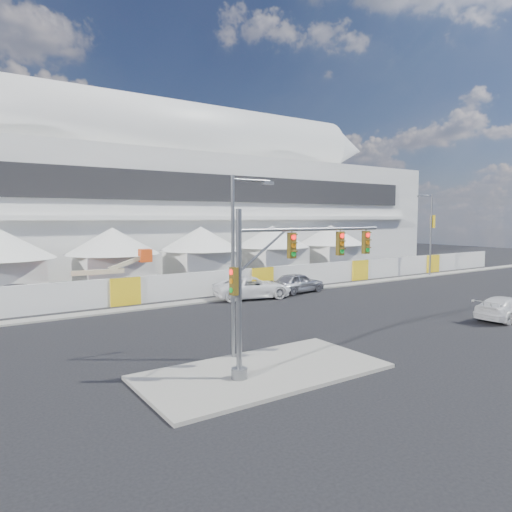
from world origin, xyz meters
TOP-DOWN VIEW (x-y plane):
  - ground at (0.00, 0.00)m, footprint 160.00×160.00m
  - median_island at (-6.00, -3.00)m, footprint 10.00×5.00m
  - far_curb at (20.00, 12.50)m, footprint 80.00×1.20m
  - stadium at (8.71, 41.50)m, footprint 80.00×24.80m
  - tent_row at (0.50, 24.00)m, footprint 53.40×8.40m
  - hoarding_fence at (6.00, 14.50)m, footprint 70.00×0.25m
  - scaffold_tower at (46.00, 36.00)m, footprint 4.40×4.40m
  - sedan_silver at (7.76, 11.77)m, footprint 2.49×5.17m
  - pickup_curb at (3.18, 11.69)m, footprint 4.11×6.61m
  - pickup_near at (12.06, -3.37)m, footprint 2.04×4.97m
  - lot_car_a at (17.52, 18.17)m, footprint 3.55×3.81m
  - lot_car_b at (28.45, 16.79)m, footprint 2.71×4.11m
  - lot_car_c at (-12.07, 19.69)m, footprint 4.01×5.08m
  - traffic_mast at (-5.54, -3.31)m, footprint 7.80×0.63m
  - streetlight_median at (-5.91, -0.83)m, footprint 2.20×0.22m
  - streetlight_curb at (26.63, 12.50)m, footprint 2.62×0.59m
  - boom_lift at (-7.36, 18.47)m, footprint 7.40×1.94m

SIDE VIEW (x-z plane):
  - ground at x=0.00m, z-range 0.00..0.00m
  - far_curb at x=20.00m, z-range 0.00..0.12m
  - median_island at x=-6.00m, z-range 0.00..0.15m
  - lot_car_a at x=17.52m, z-range 0.00..1.27m
  - lot_car_b at x=28.45m, z-range 0.00..1.30m
  - lot_car_c at x=-12.07m, z-range 0.00..1.38m
  - pickup_near at x=12.06m, z-range 0.00..1.44m
  - sedan_silver at x=7.76m, z-range 0.00..1.70m
  - pickup_curb at x=3.18m, z-range 0.00..1.71m
  - hoarding_fence at x=6.00m, z-range 0.00..2.00m
  - boom_lift at x=-7.36m, z-range -0.86..2.87m
  - tent_row at x=0.50m, z-range 0.45..5.85m
  - traffic_mast at x=-5.54m, z-range 0.51..6.99m
  - streetlight_median at x=-5.91m, z-range 0.74..8.71m
  - streetlight_curb at x=26.63m, z-range 0.71..9.55m
  - scaffold_tower at x=46.00m, z-range 0.00..12.00m
  - stadium at x=8.71m, z-range -1.54..20.44m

